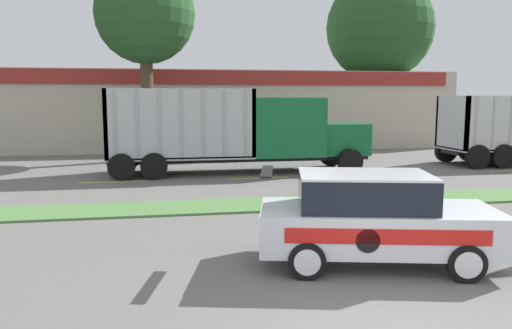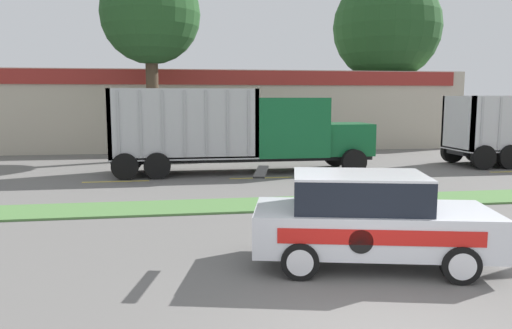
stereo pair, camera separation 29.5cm
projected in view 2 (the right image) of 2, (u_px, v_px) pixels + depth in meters
grass_verge at (270, 204)px, 14.22m from camera, size 120.00×1.81×0.06m
centre_line_3 at (116, 181)px, 18.28m from camera, size 2.40×0.14×0.01m
centre_line_4 at (261, 178)px, 19.11m from camera, size 2.40×0.14×0.01m
centre_line_5 at (394, 175)px, 19.94m from camera, size 2.40×0.14×0.01m
dump_truck_lead at (265, 133)px, 20.51m from camera, size 10.59×2.72×3.40m
rally_car at (368, 219)px, 9.03m from camera, size 4.53×2.68×1.72m
store_building_backdrop at (200, 109)px, 33.76m from camera, size 31.27×12.10×4.63m
tree_behind_left at (150, 5)px, 23.85m from camera, size 4.78×4.78×10.65m
tree_behind_far_right at (387, 17)px, 31.55m from camera, size 6.78×6.78×12.57m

